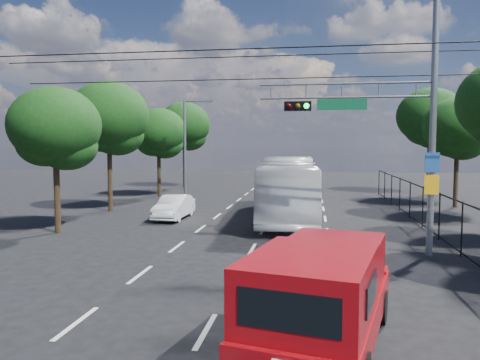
% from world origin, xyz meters
% --- Properties ---
extents(ground, '(120.00, 120.00, 0.00)m').
position_xyz_m(ground, '(0.00, 0.00, 0.00)').
color(ground, black).
rests_on(ground, ground).
extents(lane_markings, '(6.12, 38.00, 0.01)m').
position_xyz_m(lane_markings, '(-0.00, 14.00, 0.01)').
color(lane_markings, beige).
rests_on(lane_markings, ground).
extents(signal_mast, '(6.43, 0.39, 9.50)m').
position_xyz_m(signal_mast, '(5.28, 7.99, 5.24)').
color(signal_mast, slate).
rests_on(signal_mast, ground).
extents(streetlight_left, '(2.09, 0.22, 7.08)m').
position_xyz_m(streetlight_left, '(-6.33, 22.00, 3.94)').
color(streetlight_left, slate).
rests_on(streetlight_left, ground).
extents(utility_wires, '(22.00, 5.04, 0.74)m').
position_xyz_m(utility_wires, '(0.00, 8.83, 7.23)').
color(utility_wires, black).
rests_on(utility_wires, ground).
extents(fence_right, '(0.06, 34.03, 2.00)m').
position_xyz_m(fence_right, '(7.60, 12.17, 1.03)').
color(fence_right, black).
rests_on(fence_right, ground).
extents(tree_right_d, '(4.32, 4.32, 7.02)m').
position_xyz_m(tree_right_d, '(11.42, 22.02, 4.85)').
color(tree_right_d, black).
rests_on(tree_right_d, ground).
extents(tree_right_e, '(5.28, 5.28, 8.58)m').
position_xyz_m(tree_right_e, '(11.62, 30.02, 5.94)').
color(tree_right_e, black).
rests_on(tree_right_e, ground).
extents(tree_left_b, '(4.08, 4.08, 6.63)m').
position_xyz_m(tree_left_b, '(-9.18, 10.02, 4.58)').
color(tree_left_b, black).
rests_on(tree_left_b, ground).
extents(tree_left_c, '(4.80, 4.80, 7.80)m').
position_xyz_m(tree_left_c, '(-9.78, 17.02, 5.40)').
color(tree_left_c, black).
rests_on(tree_left_c, ground).
extents(tree_left_d, '(4.20, 4.20, 6.83)m').
position_xyz_m(tree_left_d, '(-9.38, 25.02, 4.72)').
color(tree_left_d, black).
rests_on(tree_left_d, ground).
extents(tree_left_e, '(4.92, 4.92, 7.99)m').
position_xyz_m(tree_left_e, '(-9.58, 33.02, 5.53)').
color(tree_left_e, black).
rests_on(tree_left_e, ground).
extents(red_pickup, '(3.27, 6.02, 2.13)m').
position_xyz_m(red_pickup, '(2.48, -0.49, 1.14)').
color(red_pickup, black).
rests_on(red_pickup, ground).
extents(navy_hatchback, '(2.05, 4.62, 1.54)m').
position_xyz_m(navy_hatchback, '(2.00, 0.70, 0.77)').
color(navy_hatchback, black).
rests_on(navy_hatchback, ground).
extents(white_bus, '(3.38, 12.23, 3.37)m').
position_xyz_m(white_bus, '(0.98, 15.90, 1.69)').
color(white_bus, silver).
rests_on(white_bus, ground).
extents(white_van, '(1.43, 3.89, 1.27)m').
position_xyz_m(white_van, '(-5.15, 14.76, 0.64)').
color(white_van, white).
rests_on(white_van, ground).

